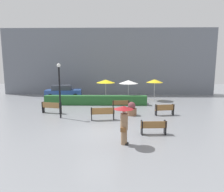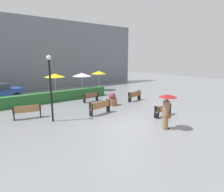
% 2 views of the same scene
% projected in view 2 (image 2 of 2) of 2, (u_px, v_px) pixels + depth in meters
% --- Properties ---
extents(ground_plane, '(60.00, 60.00, 0.00)m').
position_uv_depth(ground_plane, '(124.00, 125.00, 11.11)').
color(ground_plane, gray).
extents(bench_back_row, '(1.56, 0.49, 0.83)m').
position_uv_depth(bench_back_row, '(91.00, 96.00, 16.90)').
color(bench_back_row, brown).
rests_on(bench_back_row, ground).
extents(bench_far_left, '(1.75, 0.69, 0.93)m').
position_uv_depth(bench_far_left, '(27.00, 111.00, 12.18)').
color(bench_far_left, '#9E7242').
rests_on(bench_far_left, ground).
extents(bench_near_right, '(1.52, 0.46, 0.82)m').
position_uv_depth(bench_near_right, '(163.00, 110.00, 12.68)').
color(bench_near_right, olive).
rests_on(bench_near_right, ground).
extents(bench_far_right, '(1.57, 0.57, 0.89)m').
position_uv_depth(bench_far_right, '(135.00, 95.00, 17.25)').
color(bench_far_right, olive).
rests_on(bench_far_right, ground).
extents(bench_mid_center, '(1.76, 0.56, 0.94)m').
position_uv_depth(bench_mid_center, '(100.00, 107.00, 13.17)').
color(bench_mid_center, olive).
rests_on(bench_mid_center, ground).
extents(pedestrian_with_umbrella, '(0.98, 0.98, 2.04)m').
position_uv_depth(pedestrian_with_umbrella, '(167.00, 107.00, 10.23)').
color(pedestrian_with_umbrella, '#8C6B4C').
rests_on(pedestrian_with_umbrella, ground).
extents(planter_pot, '(0.80, 0.80, 1.09)m').
position_uv_depth(planter_pot, '(112.00, 100.00, 15.69)').
color(planter_pot, brown).
rests_on(planter_pot, ground).
extents(lamp_post, '(0.28, 0.28, 4.13)m').
position_uv_depth(lamp_post, '(50.00, 82.00, 11.28)').
color(lamp_post, black).
rests_on(lamp_post, ground).
extents(patio_umbrella_yellow, '(2.08, 2.08, 2.35)m').
position_uv_depth(patio_umbrella_yellow, '(55.00, 75.00, 19.19)').
color(patio_umbrella_yellow, silver).
rests_on(patio_umbrella_yellow, ground).
extents(patio_umbrella_white, '(2.00, 2.00, 2.39)m').
position_uv_depth(patio_umbrella_white, '(82.00, 75.00, 19.59)').
color(patio_umbrella_white, silver).
rests_on(patio_umbrella_white, ground).
extents(patio_umbrella_yellow_far, '(1.82, 1.82, 2.39)m').
position_uv_depth(patio_umbrella_yellow_far, '(99.00, 73.00, 22.39)').
color(patio_umbrella_yellow_far, silver).
rests_on(patio_umbrella_yellow_far, ground).
extents(hedge_strip, '(10.24, 0.70, 0.94)m').
position_uv_depth(hedge_strip, '(56.00, 96.00, 17.01)').
color(hedge_strip, '#28602D').
rests_on(hedge_strip, ground).
extents(building_facade, '(28.00, 1.20, 8.66)m').
position_uv_depth(building_facade, '(40.00, 55.00, 22.75)').
color(building_facade, slate).
rests_on(building_facade, ground).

